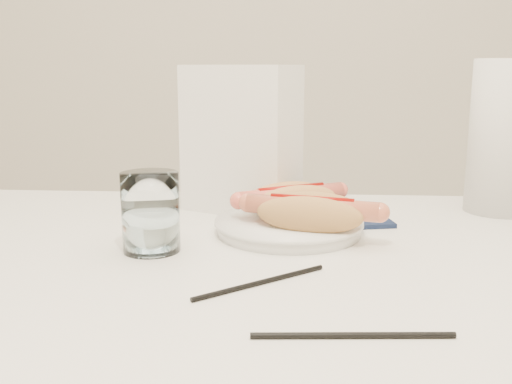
# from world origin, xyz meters

# --- Properties ---
(table) EXTENTS (1.20, 0.80, 0.75)m
(table) POSITION_xyz_m (0.00, 0.00, 0.69)
(table) COLOR white
(table) RESTS_ON ground
(plate) EXTENTS (0.23, 0.23, 0.02)m
(plate) POSITION_xyz_m (0.02, 0.11, 0.76)
(plate) COLOR white
(plate) RESTS_ON table
(hotdog_left) EXTENTS (0.18, 0.14, 0.05)m
(hotdog_left) POSITION_xyz_m (0.02, 0.16, 0.79)
(hotdog_left) COLOR #DF9B59
(hotdog_left) RESTS_ON plate
(hotdog_right) EXTENTS (0.20, 0.11, 0.05)m
(hotdog_right) POSITION_xyz_m (0.05, 0.06, 0.79)
(hotdog_right) COLOR tan
(hotdog_right) RESTS_ON plate
(water_glass) EXTENTS (0.08, 0.08, 0.11)m
(water_glass) POSITION_xyz_m (-0.17, 0.01, 0.81)
(water_glass) COLOR white
(water_glass) RESTS_ON table
(chopstick_near) EXTENTS (0.15, 0.12, 0.01)m
(chopstick_near) POSITION_xyz_m (-0.01, -0.12, 0.75)
(chopstick_near) COLOR black
(chopstick_near) RESTS_ON table
(chopstick_far) EXTENTS (0.20, 0.02, 0.01)m
(chopstick_far) POSITION_xyz_m (0.09, -0.25, 0.75)
(chopstick_far) COLOR black
(chopstick_far) RESTS_ON table
(napkin_box) EXTENTS (0.22, 0.18, 0.26)m
(napkin_box) POSITION_xyz_m (-0.07, 0.26, 0.88)
(napkin_box) COLOR white
(napkin_box) RESTS_ON table
(navy_napkin) EXTENTS (0.17, 0.17, 0.01)m
(navy_napkin) POSITION_xyz_m (0.11, 0.20, 0.75)
(navy_napkin) COLOR #121C39
(navy_napkin) RESTS_ON table
(paper_towel_roll) EXTENTS (0.15, 0.15, 0.27)m
(paper_towel_roll) POSITION_xyz_m (0.40, 0.27, 0.88)
(paper_towel_roll) COLOR silver
(paper_towel_roll) RESTS_ON table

